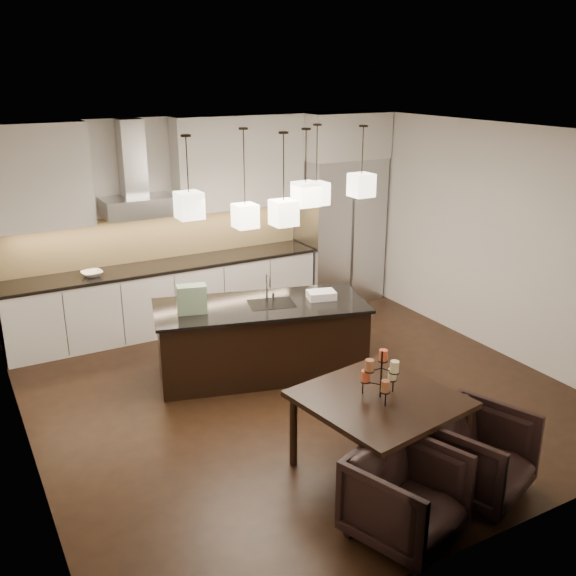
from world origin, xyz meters
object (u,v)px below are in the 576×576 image
refrigerator (340,230)px  armchair_right (479,454)px  island_body (261,340)px  dining_table (378,434)px  armchair_left (406,496)px

refrigerator → armchair_right: bearing=-109.6°
refrigerator → island_body: size_ratio=0.93×
dining_table → armchair_right: bearing=-58.6°
refrigerator → island_body: (-2.23, -1.77, -0.67)m
island_body → armchair_left: (-0.30, -3.01, -0.06)m
refrigerator → dining_table: (-2.21, -4.00, -0.71)m
armchair_right → dining_table: bearing=110.1°
armchair_left → dining_table: bearing=47.7°
refrigerator → dining_table: 4.62m
island_body → armchair_left: bearing=-80.4°
dining_table → armchair_left: 0.85m
dining_table → armchair_right: dining_table is taller
refrigerator → island_body: bearing=-141.5°
dining_table → refrigerator: bearing=52.2°
island_body → armchair_right: size_ratio=2.96×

